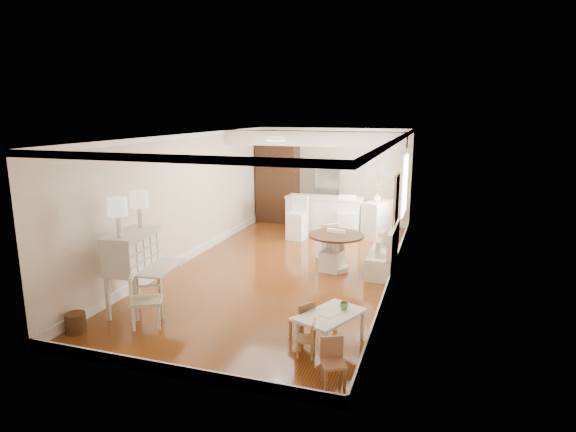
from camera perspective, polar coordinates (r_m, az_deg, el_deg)
The scene contains 20 objects.
room at distance 10.13m, azimuth 0.33°, elevation 4.99°, with size 9.00×9.04×2.82m.
secretary_bureau at distance 8.43m, azimuth -17.83°, elevation -6.24°, with size 1.06×1.08×1.35m, color beige.
gustavian_armchair at distance 7.86m, azimuth -16.39°, elevation -9.49°, with size 0.48×0.48×0.84m, color silver.
wicker_basket at distance 8.09m, azimuth -23.87°, elevation -11.49°, with size 0.30×0.30×0.30m, color #513019.
kids_table at distance 7.02m, azimuth 5.04°, elevation -13.29°, with size 0.59×0.99×0.50m, color white.
kids_chair_a at distance 6.74m, azimuth 2.12°, elevation -14.29°, with size 0.25×0.25×0.52m, color #AF874F.
kids_chair_b at distance 7.19m, azimuth 1.60°, elevation -12.14°, with size 0.29×0.29×0.60m, color #976F45.
kids_chair_c at distance 6.10m, azimuth 5.42°, elevation -16.94°, with size 0.29×0.29×0.60m, color #A9704D.
banquette at distance 10.20m, azimuth 11.15°, elevation -3.75°, with size 0.52×1.60×0.98m, color silver.
dining_table at distance 10.09m, azimuth 5.71°, elevation -4.34°, with size 1.15×1.15×0.78m, color #462916.
slip_chair_near at distance 10.05m, azimuth 5.24°, elevation -4.17°, with size 0.41×0.43×0.86m, color white.
slip_chair_far at distance 10.89m, azimuth 4.59°, elevation -2.91°, with size 0.40×0.41×0.84m, color white.
breakfast_counter at distance 13.00m, azimuth 4.29°, elevation 0.04°, with size 2.05×0.65×1.03m, color white.
bar_stool_left at distance 12.46m, azimuth 1.07°, elevation -0.24°, with size 0.45×0.45×1.13m, color white.
bar_stool_right at distance 12.62m, azimuth 6.95°, elevation -0.17°, with size 0.45×0.45×1.13m, color white.
pantry_cabinet at distance 14.38m, azimuth -1.24°, elevation 3.84°, with size 1.20×0.60×2.30m, color #381E11.
fridge at distance 13.89m, azimuth 6.15°, elevation 2.42°, with size 0.75×0.65×1.80m, color silver.
sideboard at distance 12.87m, azimuth 10.62°, elevation -0.39°, with size 0.45×1.02×0.98m, color beige.
pencil_cup at distance 7.07m, azimuth 6.66°, elevation -10.50°, with size 0.12×0.12×0.10m, color #6EAA63.
branch_vase at distance 12.76m, azimuth 10.52°, elevation 2.20°, with size 0.19×0.19×0.20m, color silver.
Camera 1 is at (3.08, -9.25, 3.28)m, focal length 30.00 mm.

